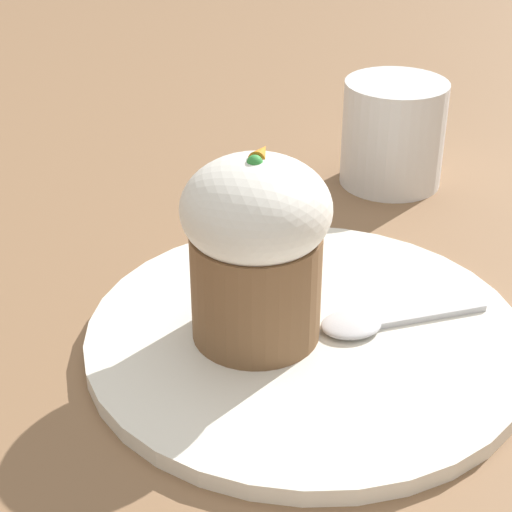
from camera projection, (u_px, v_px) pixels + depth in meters
The scene contains 5 objects.
ground_plane at pixel (306, 344), 0.51m from camera, with size 4.00×4.00×0.00m, color #846042.
dessert_plate at pixel (306, 336), 0.51m from camera, with size 0.26×0.26×0.01m.
carrot_cake at pixel (256, 246), 0.47m from camera, with size 0.08×0.08×0.11m.
spoon at pixel (373, 321), 0.50m from camera, with size 0.07×0.10×0.01m.
coffee_cup at pixel (393, 132), 0.69m from camera, with size 0.11×0.08×0.08m.
Camera 1 is at (-0.41, -0.08, 0.30)m, focal length 60.00 mm.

